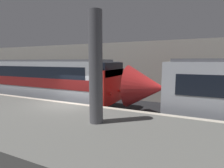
% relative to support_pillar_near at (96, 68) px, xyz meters
% --- Properties ---
extents(ground_plane, '(120.00, 120.00, 0.00)m').
position_rel_support_pillar_near_xyz_m(ground_plane, '(-2.95, 2.13, -3.08)').
color(ground_plane, black).
extents(platform, '(40.00, 5.02, 1.07)m').
position_rel_support_pillar_near_xyz_m(platform, '(-2.95, -0.37, -2.55)').
color(platform, slate).
rests_on(platform, ground).
extents(station_rear_barrier, '(50.00, 0.15, 4.93)m').
position_rel_support_pillar_near_xyz_m(station_rear_barrier, '(-2.95, 8.77, -0.62)').
color(station_rear_barrier, '#9E998E').
rests_on(station_rear_barrier, ground).
extents(support_pillar_near, '(0.50, 0.50, 4.04)m').
position_rel_support_pillar_near_xyz_m(support_pillar_near, '(0.00, 0.00, 0.00)').
color(support_pillar_near, '#56565B').
rests_on(support_pillar_near, platform).
extents(train_boxy, '(19.21, 3.11, 3.43)m').
position_rel_support_pillar_near_xyz_m(train_boxy, '(-10.77, 4.47, -1.31)').
color(train_boxy, black).
rests_on(train_boxy, ground).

